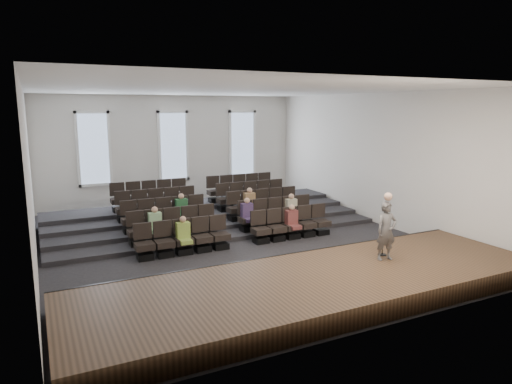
% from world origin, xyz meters
% --- Properties ---
extents(ground, '(14.00, 14.00, 0.00)m').
position_xyz_m(ground, '(0.00, 0.00, 0.00)').
color(ground, black).
rests_on(ground, ground).
extents(ceiling, '(12.00, 14.00, 0.02)m').
position_xyz_m(ceiling, '(0.00, 0.00, 5.01)').
color(ceiling, white).
rests_on(ceiling, ground).
extents(wall_back, '(12.00, 0.04, 5.00)m').
position_xyz_m(wall_back, '(0.00, 7.02, 2.50)').
color(wall_back, silver).
rests_on(wall_back, ground).
extents(wall_front, '(12.00, 0.04, 5.00)m').
position_xyz_m(wall_front, '(0.00, -7.02, 2.50)').
color(wall_front, silver).
rests_on(wall_front, ground).
extents(wall_left, '(0.04, 14.00, 5.00)m').
position_xyz_m(wall_left, '(-6.02, 0.00, 2.50)').
color(wall_left, silver).
rests_on(wall_left, ground).
extents(wall_right, '(0.04, 14.00, 5.00)m').
position_xyz_m(wall_right, '(6.02, 0.00, 2.50)').
color(wall_right, silver).
rests_on(wall_right, ground).
extents(stage, '(11.80, 3.60, 0.50)m').
position_xyz_m(stage, '(0.00, -5.10, 0.25)').
color(stage, '#4D3421').
rests_on(stage, ground).
extents(stage_lip, '(11.80, 0.06, 0.52)m').
position_xyz_m(stage_lip, '(0.00, -3.33, 0.25)').
color(stage_lip, black).
rests_on(stage_lip, ground).
extents(risers, '(11.80, 4.80, 0.60)m').
position_xyz_m(risers, '(0.00, 3.17, 0.20)').
color(risers, black).
rests_on(risers, ground).
extents(seating_rows, '(6.80, 4.70, 1.67)m').
position_xyz_m(seating_rows, '(-0.00, 1.54, 0.68)').
color(seating_rows, black).
rests_on(seating_rows, ground).
extents(windows, '(8.44, 0.10, 3.24)m').
position_xyz_m(windows, '(0.00, 6.95, 2.70)').
color(windows, white).
rests_on(windows, wall_back).
extents(audience, '(5.45, 2.64, 1.10)m').
position_xyz_m(audience, '(0.10, 0.45, 0.83)').
color(audience, '#8AA542').
rests_on(audience, seating_rows).
extents(speaker, '(0.61, 0.45, 1.55)m').
position_xyz_m(speaker, '(2.24, -4.86, 1.27)').
color(speaker, '#53504F').
rests_on(speaker, stage).
extents(mic_stand, '(0.24, 0.24, 1.44)m').
position_xyz_m(mic_stand, '(2.43, -4.54, 0.93)').
color(mic_stand, black).
rests_on(mic_stand, stage).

